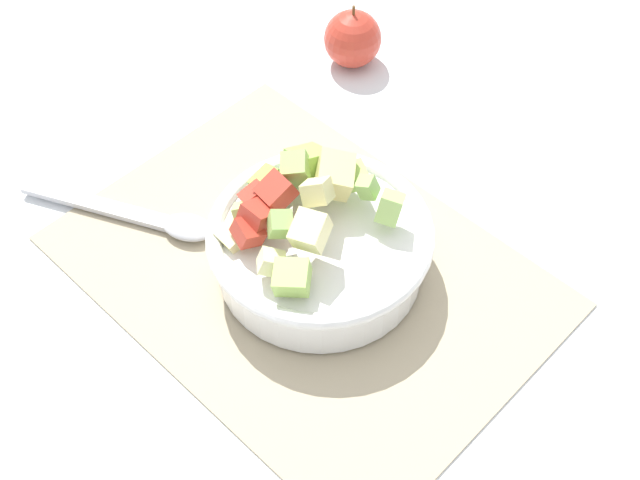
% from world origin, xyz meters
% --- Properties ---
extents(ground_plane, '(2.40, 2.40, 0.00)m').
position_xyz_m(ground_plane, '(0.00, 0.00, 0.00)').
color(ground_plane, silver).
extents(placemat, '(0.48, 0.35, 0.01)m').
position_xyz_m(placemat, '(0.00, 0.00, 0.00)').
color(placemat, tan).
rests_on(placemat, ground_plane).
extents(salad_bowl, '(0.23, 0.23, 0.12)m').
position_xyz_m(salad_bowl, '(-0.01, -0.01, 0.05)').
color(salad_bowl, white).
rests_on(salad_bowl, placemat).
extents(serving_spoon, '(0.22, 0.12, 0.01)m').
position_xyz_m(serving_spoon, '(0.17, 0.07, 0.01)').
color(serving_spoon, '#B7B7BC').
rests_on(serving_spoon, placemat).
extents(whole_apple, '(0.07, 0.07, 0.09)m').
position_xyz_m(whole_apple, '(0.20, -0.28, 0.04)').
color(whole_apple, '#BC3828').
rests_on(whole_apple, ground_plane).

